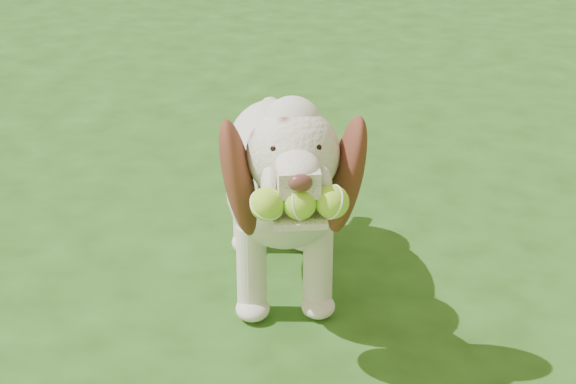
# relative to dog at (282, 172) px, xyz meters

# --- Properties ---
(ground) EXTENTS (80.00, 80.00, 0.00)m
(ground) POSITION_rel_dog_xyz_m (0.00, 0.62, -0.43)
(ground) COLOR #214513
(ground) RESTS_ON ground
(dog) EXTENTS (0.70, 1.22, 0.81)m
(dog) POSITION_rel_dog_xyz_m (0.00, 0.00, 0.00)
(dog) COLOR silver
(dog) RESTS_ON ground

